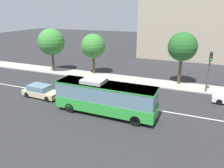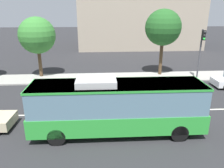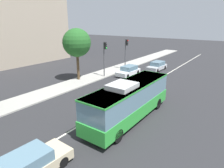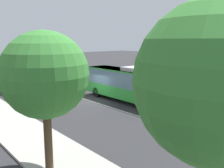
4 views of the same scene
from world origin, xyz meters
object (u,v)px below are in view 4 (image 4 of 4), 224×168
object	(u,v)px
transit_bus	(127,83)
sedan_silver	(11,78)
sedan_white	(8,86)
street_tree_kerbside_centre	(218,83)
street_tree_kerbside_left	(45,75)
sedan_beige	(204,117)

from	to	relation	value
transit_bus	sedan_silver	distance (m)	18.65
transit_bus	sedan_white	distance (m)	14.29
sedan_silver	street_tree_kerbside_centre	size ratio (longest dim) A/B	0.65
street_tree_kerbside_centre	sedan_silver	bearing A→B (deg)	-9.83
sedan_silver	street_tree_kerbside_left	size ratio (longest dim) A/B	0.72
sedan_beige	sedan_silver	world-z (taller)	same
sedan_white	sedan_beige	size ratio (longest dim) A/B	0.99
sedan_silver	sedan_beige	bearing A→B (deg)	10.99
sedan_beige	street_tree_kerbside_left	bearing A→B (deg)	84.55
sedan_white	transit_bus	bearing A→B (deg)	32.18
sedan_beige	sedan_white	bearing A→B (deg)	19.21
street_tree_kerbside_centre	sedan_beige	bearing A→B (deg)	-60.93
transit_bus	sedan_white	xyz separation A→B (m)	(12.24, 7.29, -1.09)
sedan_silver	street_tree_kerbside_centre	distance (m)	32.71
sedan_beige	street_tree_kerbside_centre	world-z (taller)	street_tree_kerbside_centre
transit_bus	street_tree_kerbside_centre	bearing A→B (deg)	143.62
sedan_beige	sedan_silver	xyz separation A→B (m)	(26.65, 4.02, 0.00)
sedan_white	sedan_beige	xyz separation A→B (m)	(-20.97, -6.28, 0.00)
transit_bus	street_tree_kerbside_left	world-z (taller)	street_tree_kerbside_left
sedan_white	street_tree_kerbside_left	bearing A→B (deg)	-11.81
street_tree_kerbside_left	sedan_beige	bearing A→B (deg)	-97.99
transit_bus	sedan_silver	bearing A→B (deg)	16.30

